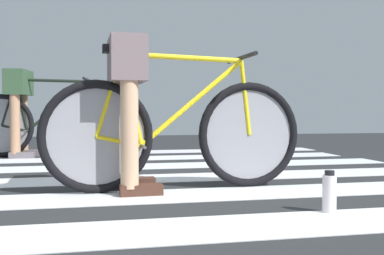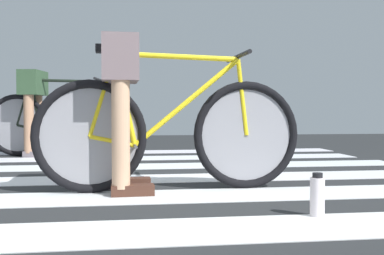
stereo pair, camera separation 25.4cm
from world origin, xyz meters
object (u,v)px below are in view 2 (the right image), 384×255
(bicycle_1_of_2, at_px, (170,132))
(bicycle_2_of_2, at_px, (61,123))
(cyclist_2_of_2, at_px, (34,101))
(water_bottle, at_px, (317,196))
(cyclist_1_of_2, at_px, (121,92))

(bicycle_1_of_2, height_order, bicycle_2_of_2, same)
(bicycle_1_of_2, distance_m, bicycle_2_of_2, 2.65)
(bicycle_1_of_2, bearing_deg, bicycle_2_of_2, 111.16)
(cyclist_2_of_2, relative_size, water_bottle, 4.55)
(bicycle_1_of_2, height_order, cyclist_2_of_2, cyclist_2_of_2)
(cyclist_1_of_2, height_order, cyclist_2_of_2, cyclist_2_of_2)
(cyclist_2_of_2, bearing_deg, bicycle_2_of_2, 0.00)
(bicycle_2_of_2, bearing_deg, cyclist_1_of_2, -64.60)
(cyclist_2_of_2, xyz_separation_m, water_bottle, (2.02, -3.28, -0.53))
(bicycle_1_of_2, relative_size, cyclist_2_of_2, 1.77)
(bicycle_2_of_2, bearing_deg, water_bottle, -53.79)
(cyclist_2_of_2, bearing_deg, cyclist_1_of_2, -58.63)
(bicycle_2_of_2, height_order, cyclist_2_of_2, cyclist_2_of_2)
(water_bottle, bearing_deg, bicycle_2_of_2, 117.95)
(bicycle_1_of_2, distance_m, cyclist_1_of_2, 0.40)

